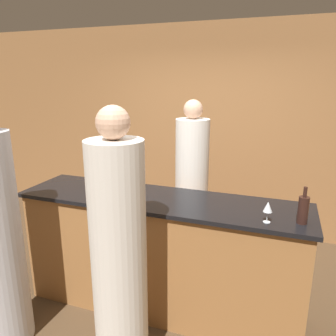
% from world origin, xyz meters
% --- Properties ---
extents(ground_plane, '(14.00, 14.00, 0.00)m').
position_xyz_m(ground_plane, '(0.00, 0.00, 0.00)').
color(ground_plane, '#4C3823').
extents(back_wall, '(8.00, 0.06, 2.80)m').
position_xyz_m(back_wall, '(0.00, 1.91, 1.40)').
color(back_wall, olive).
rests_on(back_wall, ground_plane).
extents(bar_counter, '(2.54, 0.65, 1.09)m').
position_xyz_m(bar_counter, '(0.00, 0.00, 0.54)').
color(bar_counter, '#996638').
rests_on(bar_counter, ground_plane).
extents(bartender, '(0.35, 0.35, 1.89)m').
position_xyz_m(bartender, '(0.09, 0.68, 0.88)').
color(bartender, silver).
rests_on(bartender, ground_plane).
extents(guest_1, '(0.38, 0.38, 1.94)m').
position_xyz_m(guest_1, '(-0.03, -0.72, 0.90)').
color(guest_1, silver).
rests_on(guest_1, ground_plane).
extents(wine_bottle_0, '(0.07, 0.07, 0.30)m').
position_xyz_m(wine_bottle_0, '(-0.47, 0.09, 1.20)').
color(wine_bottle_0, black).
rests_on(wine_bottle_0, bar_counter).
extents(wine_bottle_1, '(0.07, 0.07, 0.27)m').
position_xyz_m(wine_bottle_1, '(1.14, -0.13, 1.19)').
color(wine_bottle_1, black).
rests_on(wine_bottle_1, bar_counter).
extents(wine_bottle_2, '(0.08, 0.08, 0.28)m').
position_xyz_m(wine_bottle_2, '(-0.43, -0.03, 1.19)').
color(wine_bottle_2, black).
rests_on(wine_bottle_2, bar_counter).
extents(ice_bucket, '(0.16, 0.16, 0.21)m').
position_xyz_m(ice_bucket, '(-0.64, 0.09, 1.19)').
color(ice_bucket, silver).
rests_on(ice_bucket, bar_counter).
extents(wine_glass_0, '(0.07, 0.07, 0.16)m').
position_xyz_m(wine_glass_0, '(0.90, -0.20, 1.20)').
color(wine_glass_0, silver).
rests_on(wine_glass_0, bar_counter).
extents(wine_glass_1, '(0.08, 0.08, 0.17)m').
position_xyz_m(wine_glass_1, '(-0.53, -0.23, 1.22)').
color(wine_glass_1, silver).
rests_on(wine_glass_1, bar_counter).
extents(wine_glass_2, '(0.07, 0.07, 0.15)m').
position_xyz_m(wine_glass_2, '(-0.33, -0.20, 1.19)').
color(wine_glass_2, silver).
rests_on(wine_glass_2, bar_counter).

